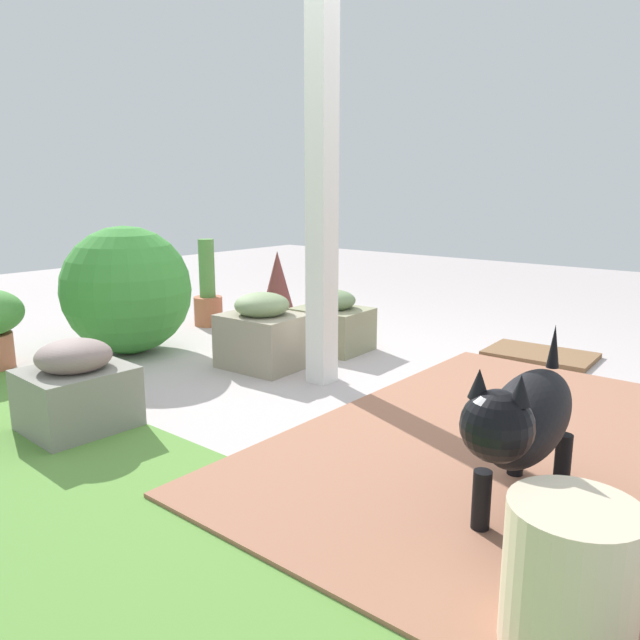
{
  "coord_description": "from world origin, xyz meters",
  "views": [
    {
      "loc": [
        -1.8,
        2.49,
        1.04
      ],
      "look_at": [
        0.25,
        0.02,
        0.34
      ],
      "focal_mm": 34.32,
      "sensor_mm": 36.0,
      "label": 1
    }
  ],
  "objects_px": {
    "terracotta_pot_tall": "(208,295)",
    "doormat": "(540,354)",
    "dog": "(525,419)",
    "ceramic_urn": "(569,581)",
    "terracotta_pot_spiky": "(278,294)",
    "round_shrub": "(127,290)",
    "porch_pillar": "(322,176)",
    "stone_planter_far": "(77,388)",
    "stone_planter_nearest": "(332,323)",
    "stone_planter_near": "(263,333)"
  },
  "relations": [
    {
      "from": "stone_planter_far",
      "to": "doormat",
      "type": "xyz_separation_m",
      "value": [
        -1.14,
        -2.46,
        -0.17
      ]
    },
    {
      "from": "stone_planter_far",
      "to": "dog",
      "type": "height_order",
      "value": "dog"
    },
    {
      "from": "dog",
      "to": "stone_planter_near",
      "type": "bearing_deg",
      "value": -20.49
    },
    {
      "from": "stone_planter_far",
      "to": "dog",
      "type": "xyz_separation_m",
      "value": [
        -1.8,
        -0.5,
        0.15
      ]
    },
    {
      "from": "stone_planter_near",
      "to": "ceramic_urn",
      "type": "bearing_deg",
      "value": 151.05
    },
    {
      "from": "porch_pillar",
      "to": "round_shrub",
      "type": "bearing_deg",
      "value": 13.29
    },
    {
      "from": "stone_planter_far",
      "to": "round_shrub",
      "type": "bearing_deg",
      "value": -43.12
    },
    {
      "from": "round_shrub",
      "to": "terracotta_pot_spiky",
      "type": "bearing_deg",
      "value": -108.55
    },
    {
      "from": "stone_planter_far",
      "to": "round_shrub",
      "type": "xyz_separation_m",
      "value": [
        0.94,
        -0.88,
        0.22
      ]
    },
    {
      "from": "stone_planter_near",
      "to": "terracotta_pot_tall",
      "type": "xyz_separation_m",
      "value": [
        1.13,
        -0.54,
        0.03
      ]
    },
    {
      "from": "stone_planter_far",
      "to": "dog",
      "type": "bearing_deg",
      "value": -164.34
    },
    {
      "from": "terracotta_pot_tall",
      "to": "dog",
      "type": "height_order",
      "value": "terracotta_pot_tall"
    },
    {
      "from": "stone_planter_nearest",
      "to": "stone_planter_far",
      "type": "height_order",
      "value": "stone_planter_far"
    },
    {
      "from": "dog",
      "to": "ceramic_urn",
      "type": "bearing_deg",
      "value": 121.62
    },
    {
      "from": "porch_pillar",
      "to": "dog",
      "type": "distance_m",
      "value": 1.73
    },
    {
      "from": "terracotta_pot_tall",
      "to": "doormat",
      "type": "relative_size",
      "value": 1.04
    },
    {
      "from": "stone_planter_near",
      "to": "dog",
      "type": "xyz_separation_m",
      "value": [
        -1.84,
        0.69,
        0.13
      ]
    },
    {
      "from": "stone_planter_near",
      "to": "round_shrub",
      "type": "bearing_deg",
      "value": 18.95
    },
    {
      "from": "stone_planter_near",
      "to": "doormat",
      "type": "height_order",
      "value": "stone_planter_near"
    },
    {
      "from": "terracotta_pot_tall",
      "to": "dog",
      "type": "bearing_deg",
      "value": 157.56
    },
    {
      "from": "terracotta_pot_spiky",
      "to": "round_shrub",
      "type": "bearing_deg",
      "value": 71.45
    },
    {
      "from": "stone_planter_near",
      "to": "stone_planter_far",
      "type": "xyz_separation_m",
      "value": [
        -0.04,
        1.19,
        -0.02
      ]
    },
    {
      "from": "terracotta_pot_tall",
      "to": "doormat",
      "type": "xyz_separation_m",
      "value": [
        -2.32,
        -0.73,
        -0.22
      ]
    },
    {
      "from": "porch_pillar",
      "to": "doormat",
      "type": "relative_size",
      "value": 3.45
    },
    {
      "from": "round_shrub",
      "to": "terracotta_pot_spiky",
      "type": "height_order",
      "value": "round_shrub"
    },
    {
      "from": "ceramic_urn",
      "to": "round_shrub",
      "type": "bearing_deg",
      "value": -16.09
    },
    {
      "from": "stone_planter_nearest",
      "to": "ceramic_urn",
      "type": "bearing_deg",
      "value": 139.7
    },
    {
      "from": "dog",
      "to": "ceramic_urn",
      "type": "xyz_separation_m",
      "value": [
        -0.31,
        0.5,
        -0.15
      ]
    },
    {
      "from": "dog",
      "to": "ceramic_urn",
      "type": "distance_m",
      "value": 0.61
    },
    {
      "from": "terracotta_pot_spiky",
      "to": "dog",
      "type": "height_order",
      "value": "terracotta_pot_spiky"
    },
    {
      "from": "round_shrub",
      "to": "terracotta_pot_tall",
      "type": "height_order",
      "value": "round_shrub"
    },
    {
      "from": "stone_planter_nearest",
      "to": "ceramic_urn",
      "type": "relative_size",
      "value": 1.29
    },
    {
      "from": "stone_planter_far",
      "to": "round_shrub",
      "type": "distance_m",
      "value": 1.31
    },
    {
      "from": "porch_pillar",
      "to": "terracotta_pot_tall",
      "type": "relative_size",
      "value": 3.31
    },
    {
      "from": "porch_pillar",
      "to": "stone_planter_nearest",
      "type": "height_order",
      "value": "porch_pillar"
    },
    {
      "from": "porch_pillar",
      "to": "terracotta_pot_spiky",
      "type": "relative_size",
      "value": 3.68
    },
    {
      "from": "stone_planter_near",
      "to": "terracotta_pot_spiky",
      "type": "bearing_deg",
      "value": -52.16
    },
    {
      "from": "stone_planter_far",
      "to": "dog",
      "type": "relative_size",
      "value": 0.53
    },
    {
      "from": "stone_planter_nearest",
      "to": "round_shrub",
      "type": "height_order",
      "value": "round_shrub"
    },
    {
      "from": "stone_planter_near",
      "to": "terracotta_pot_spiky",
      "type": "height_order",
      "value": "terracotta_pot_spiky"
    },
    {
      "from": "porch_pillar",
      "to": "ceramic_urn",
      "type": "bearing_deg",
      "value": 144.9
    },
    {
      "from": "round_shrub",
      "to": "ceramic_urn",
      "type": "height_order",
      "value": "round_shrub"
    },
    {
      "from": "stone_planter_near",
      "to": "ceramic_urn",
      "type": "xyz_separation_m",
      "value": [
        -2.15,
        1.19,
        -0.02
      ]
    },
    {
      "from": "doormat",
      "to": "stone_planter_nearest",
      "type": "bearing_deg",
      "value": 31.61
    },
    {
      "from": "stone_planter_near",
      "to": "dog",
      "type": "height_order",
      "value": "dog"
    },
    {
      "from": "round_shrub",
      "to": "ceramic_urn",
      "type": "bearing_deg",
      "value": 163.91
    },
    {
      "from": "stone_planter_far",
      "to": "doormat",
      "type": "bearing_deg",
      "value": -114.95
    },
    {
      "from": "stone_planter_far",
      "to": "dog",
      "type": "distance_m",
      "value": 1.87
    },
    {
      "from": "terracotta_pot_tall",
      "to": "doormat",
      "type": "distance_m",
      "value": 2.44
    },
    {
      "from": "porch_pillar",
      "to": "stone_planter_nearest",
      "type": "relative_size",
      "value": 4.65
    }
  ]
}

